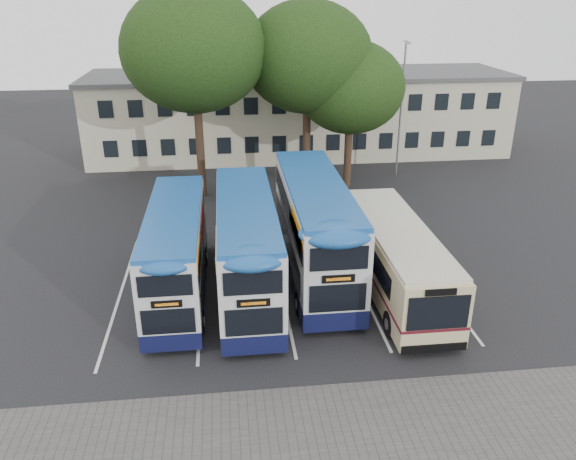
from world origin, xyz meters
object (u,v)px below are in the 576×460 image
(tree_left, at_px, (194,50))
(tree_right, at_px, (351,88))
(bus_dd_left, at_px, (176,249))
(bus_dd_right, at_px, (315,225))
(tree_mid, at_px, (308,57))
(lamp_post, at_px, (402,103))
(bus_dd_mid, at_px, (247,244))
(bus_single, at_px, (395,254))

(tree_left, bearing_deg, tree_right, 5.35)
(bus_dd_left, height_order, bus_dd_right, bus_dd_right)
(tree_left, height_order, bus_dd_left, tree_left)
(tree_mid, bearing_deg, lamp_post, 13.13)
(bus_dd_left, xyz_separation_m, bus_dd_right, (6.09, 1.20, 0.30))
(bus_dd_left, height_order, bus_dd_mid, bus_dd_mid)
(bus_dd_left, distance_m, bus_single, 9.34)
(tree_left, relative_size, bus_dd_left, 1.34)
(tree_left, bearing_deg, bus_dd_mid, -79.87)
(tree_right, bearing_deg, lamp_post, 25.57)
(lamp_post, relative_size, bus_dd_mid, 0.90)
(lamp_post, bearing_deg, bus_dd_left, -133.03)
(tree_left, xyz_separation_m, bus_dd_right, (5.39, -11.19, -6.47))
(tree_left, xyz_separation_m, bus_dd_left, (-0.71, -12.39, -6.78))
(tree_right, xyz_separation_m, bus_dd_mid, (-7.25, -13.48, -4.16))
(bus_dd_left, bearing_deg, bus_dd_mid, -3.84)
(tree_left, xyz_separation_m, bus_dd_mid, (2.25, -12.59, -6.61))
(tree_mid, xyz_separation_m, bus_dd_left, (-7.51, -13.63, -6.14))
(tree_left, bearing_deg, lamp_post, 11.70)
(bus_dd_mid, xyz_separation_m, bus_single, (6.35, -0.46, -0.60))
(tree_right, distance_m, bus_dd_right, 13.38)
(tree_right, height_order, bus_single, tree_right)
(lamp_post, xyz_separation_m, tree_right, (-3.97, -1.90, 1.37))
(tree_left, distance_m, tree_right, 9.85)
(bus_dd_left, relative_size, bus_dd_right, 0.88)
(bus_dd_right, bearing_deg, tree_left, 115.69)
(bus_dd_mid, relative_size, bus_dd_right, 0.94)
(tree_mid, height_order, tree_right, tree_mid)
(lamp_post, distance_m, bus_dd_left, 20.98)
(lamp_post, height_order, bus_dd_mid, lamp_post)
(tree_mid, xyz_separation_m, bus_dd_right, (-1.42, -12.43, -5.84))
(lamp_post, bearing_deg, bus_dd_right, -120.04)
(tree_mid, height_order, bus_single, tree_mid)
(tree_left, height_order, tree_mid, tree_left)
(bus_dd_left, bearing_deg, bus_dd_right, 11.16)
(tree_right, relative_size, bus_dd_right, 0.88)
(bus_dd_mid, bearing_deg, tree_left, 100.13)
(tree_left, xyz_separation_m, tree_right, (9.50, 0.89, -2.46))
(lamp_post, relative_size, bus_dd_right, 0.85)
(tree_mid, xyz_separation_m, bus_single, (1.80, -14.28, -6.58))
(bus_dd_right, height_order, bus_single, bus_dd_right)
(tree_left, xyz_separation_m, tree_mid, (6.80, 1.23, -0.63))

